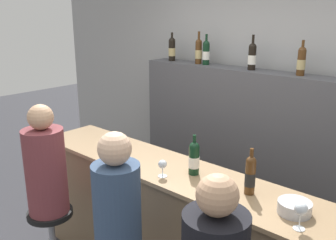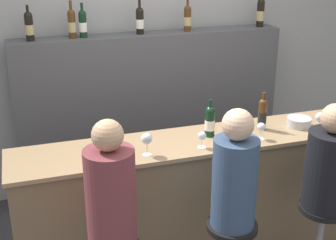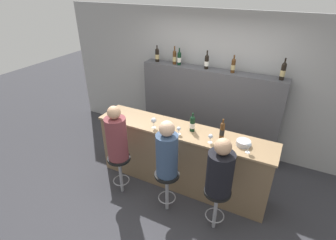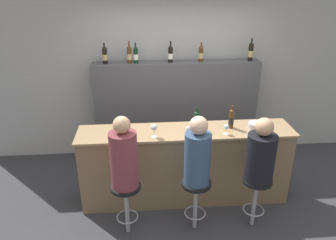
{
  "view_description": "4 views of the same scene",
  "coord_description": "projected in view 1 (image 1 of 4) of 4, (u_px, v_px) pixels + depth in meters",
  "views": [
    {
      "loc": [
        1.64,
        -1.67,
        2.16
      ],
      "look_at": [
        -0.05,
        0.22,
        1.42
      ],
      "focal_mm": 40.0,
      "sensor_mm": 36.0,
      "label": 1
    },
    {
      "loc": [
        -1.2,
        -2.77,
        2.47
      ],
      "look_at": [
        -0.2,
        0.28,
        1.21
      ],
      "focal_mm": 50.0,
      "sensor_mm": 36.0,
      "label": 2
    },
    {
      "loc": [
        1.33,
        -2.85,
        3.05
      ],
      "look_at": [
        -0.21,
        0.19,
        1.18
      ],
      "focal_mm": 28.0,
      "sensor_mm": 36.0,
      "label": 3
    },
    {
      "loc": [
        -0.54,
        -3.48,
        2.85
      ],
      "look_at": [
        -0.24,
        0.19,
        1.22
      ],
      "focal_mm": 35.0,
      "sensor_mm": 36.0,
      "label": 4
    }
  ],
  "objects": [
    {
      "name": "wine_bottle_counter_1",
      "position": [
        250.0,
        175.0,
        2.35
      ],
      "size": [
        0.07,
        0.07,
        0.31
      ],
      "color": "#4C2D14",
      "rests_on": "bar_counter"
    },
    {
      "name": "bar_counter",
      "position": [
        176.0,
        232.0,
        2.89
      ],
      "size": [
        2.77,
        0.54,
        1.04
      ],
      "color": "brown",
      "rests_on": "ground_plane"
    },
    {
      "name": "guest_seated_left",
      "position": [
        45.0,
        166.0,
        2.8
      ],
      "size": [
        0.3,
        0.3,
        0.85
      ],
      "color": "brown",
      "rests_on": "bar_stool_left"
    },
    {
      "name": "wine_bottle_backbar_1",
      "position": [
        199.0,
        51.0,
        3.84
      ],
      "size": [
        0.07,
        0.07,
        0.33
      ],
      "color": "#4C2D14",
      "rests_on": "back_bar_cabinet"
    },
    {
      "name": "wine_bottle_counter_0",
      "position": [
        194.0,
        158.0,
        2.64
      ],
      "size": [
        0.08,
        0.08,
        0.29
      ],
      "color": "black",
      "rests_on": "bar_counter"
    },
    {
      "name": "bar_stool_left",
      "position": [
        52.0,
        228.0,
        2.95
      ],
      "size": [
        0.35,
        0.35,
        0.67
      ],
      "color": "gray",
      "rests_on": "ground_plane"
    },
    {
      "name": "wine_bottle_backbar_2",
      "position": [
        206.0,
        52.0,
        3.78
      ],
      "size": [
        0.07,
        0.07,
        0.31
      ],
      "color": "black",
      "rests_on": "back_bar_cabinet"
    },
    {
      "name": "wine_glass_0",
      "position": [
        123.0,
        146.0,
        2.87
      ],
      "size": [
        0.08,
        0.08,
        0.17
      ],
      "color": "silver",
      "rests_on": "bar_counter"
    },
    {
      "name": "wine_glass_3",
      "position": [
        301.0,
        210.0,
        1.97
      ],
      "size": [
        0.07,
        0.07,
        0.16
      ],
      "color": "silver",
      "rests_on": "bar_counter"
    },
    {
      "name": "wine_glass_1",
      "position": [
        163.0,
        165.0,
        2.61
      ],
      "size": [
        0.07,
        0.07,
        0.12
      ],
      "color": "silver",
      "rests_on": "bar_counter"
    },
    {
      "name": "wine_bottle_backbar_0",
      "position": [
        172.0,
        49.0,
        4.08
      ],
      "size": [
        0.07,
        0.07,
        0.31
      ],
      "color": "black",
      "rests_on": "back_bar_cabinet"
    },
    {
      "name": "wine_bottle_backbar_4",
      "position": [
        301.0,
        61.0,
        3.15
      ],
      "size": [
        0.07,
        0.07,
        0.3
      ],
      "color": "#4C2D14",
      "rests_on": "back_bar_cabinet"
    },
    {
      "name": "guest_seated_middle",
      "position": [
        117.0,
        203.0,
        2.28
      ],
      "size": [
        0.3,
        0.3,
        0.82
      ],
      "color": "#334766",
      "rests_on": "bar_stool_middle"
    },
    {
      "name": "back_bar_cabinet",
      "position": [
        255.0,
        154.0,
        3.65
      ],
      "size": [
        2.59,
        0.28,
        1.63
      ],
      "color": "#4C4C51",
      "rests_on": "ground_plane"
    },
    {
      "name": "wine_bottle_backbar_3",
      "position": [
        252.0,
        56.0,
        3.45
      ],
      "size": [
        0.07,
        0.07,
        0.32
      ],
      "color": "black",
      "rests_on": "back_bar_cabinet"
    },
    {
      "name": "metal_bowl",
      "position": [
        294.0,
        207.0,
        2.15
      ],
      "size": [
        0.19,
        0.19,
        0.07
      ],
      "color": "#B7B7BC",
      "rests_on": "bar_counter"
    },
    {
      "name": "wall_back",
      "position": [
        269.0,
        102.0,
        3.68
      ],
      "size": [
        6.4,
        0.05,
        2.6
      ],
      "color": "#9E9E9E",
      "rests_on": "ground_plane"
    },
    {
      "name": "wine_glass_2",
      "position": [
        220.0,
        184.0,
        2.3
      ],
      "size": [
        0.07,
        0.07,
        0.13
      ],
      "color": "silver",
      "rests_on": "bar_counter"
    }
  ]
}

